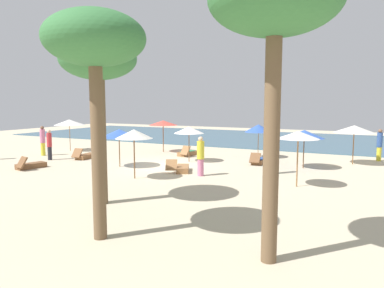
% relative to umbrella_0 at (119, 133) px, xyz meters
% --- Properties ---
extents(ground_plane, '(60.00, 60.00, 0.00)m').
position_rel_umbrella_0_xyz_m(ground_plane, '(1.72, 1.20, -1.84)').
color(ground_plane, beige).
extents(ocean_water, '(48.00, 16.00, 0.06)m').
position_rel_umbrella_0_xyz_m(ocean_water, '(1.72, 18.20, -1.81)').
color(ocean_water, '#3D6075').
rests_on(ocean_water, ground_plane).
extents(umbrella_0, '(2.06, 2.06, 2.07)m').
position_rel_umbrella_0_xyz_m(umbrella_0, '(0.00, 0.00, 0.00)').
color(umbrella_0, olive).
rests_on(umbrella_0, ground_plane).
extents(umbrella_1, '(2.16, 2.16, 2.26)m').
position_rel_umbrella_0_xyz_m(umbrella_1, '(-7.27, 3.58, 0.23)').
color(umbrella_1, olive).
rests_on(umbrella_1, ground_plane).
extents(umbrella_2, '(1.77, 1.77, 2.09)m').
position_rel_umbrella_0_xyz_m(umbrella_2, '(2.64, 3.20, 0.05)').
color(umbrella_2, brown).
rests_on(umbrella_2, ground_plane).
extents(umbrella_3, '(2.02, 2.02, 2.24)m').
position_rel_umbrella_0_xyz_m(umbrella_3, '(-0.90, 6.07, 0.23)').
color(umbrella_3, brown).
rests_on(umbrella_3, ground_plane).
extents(umbrella_4, '(2.10, 2.10, 2.06)m').
position_rel_umbrella_0_xyz_m(umbrella_4, '(9.09, 4.10, -0.00)').
color(umbrella_4, brown).
rests_on(umbrella_4, ground_plane).
extents(umbrella_5, '(1.76, 1.76, 2.13)m').
position_rel_umbrella_0_xyz_m(umbrella_5, '(5.83, 6.59, 0.04)').
color(umbrella_5, olive).
rests_on(umbrella_5, ground_plane).
extents(umbrella_6, '(1.74, 1.74, 2.30)m').
position_rel_umbrella_0_xyz_m(umbrella_6, '(2.56, -2.17, 0.24)').
color(umbrella_6, brown).
rests_on(umbrella_6, ground_plane).
extents(umbrella_7, '(2.25, 2.25, 2.23)m').
position_rel_umbrella_0_xyz_m(umbrella_7, '(11.38, 6.63, 0.17)').
color(umbrella_7, brown).
rests_on(umbrella_7, ground_plane).
extents(umbrella_8, '(1.74, 1.74, 2.35)m').
position_rel_umbrella_0_xyz_m(umbrella_8, '(9.63, -0.43, 0.34)').
color(umbrella_8, olive).
rests_on(umbrella_8, ground_plane).
extents(lounger_0, '(0.78, 1.74, 0.70)m').
position_rel_umbrella_0_xyz_m(lounger_0, '(-3.70, 1.30, -1.67)').
color(lounger_0, brown).
rests_on(lounger_0, ground_plane).
extents(lounger_1, '(1.28, 1.79, 0.66)m').
position_rel_umbrella_0_xyz_m(lounger_1, '(3.72, 0.29, -1.67)').
color(lounger_1, olive).
rests_on(lounger_1, ground_plane).
extents(lounger_2, '(0.96, 1.75, 0.72)m').
position_rel_umbrella_0_xyz_m(lounger_2, '(1.45, 5.31, -1.66)').
color(lounger_2, olive).
rests_on(lounger_2, ground_plane).
extents(lounger_3, '(0.94, 1.74, 0.73)m').
position_rel_umbrella_0_xyz_m(lounger_3, '(-3.90, -2.63, -1.67)').
color(lounger_3, brown).
rests_on(lounger_3, ground_plane).
extents(lounger_4, '(0.68, 1.72, 0.69)m').
position_rel_umbrella_0_xyz_m(lounger_4, '(6.55, 4.40, -1.66)').
color(lounger_4, brown).
rests_on(lounger_4, ground_plane).
extents(person_0, '(0.33, 0.33, 1.87)m').
position_rel_umbrella_0_xyz_m(person_0, '(-5.28, -0.07, -0.88)').
color(person_0, '#26262D').
rests_on(person_0, ground_plane).
extents(person_1, '(0.48, 0.48, 1.94)m').
position_rel_umbrella_0_xyz_m(person_1, '(7.98, 1.77, -0.85)').
color(person_1, '#338C59').
rests_on(person_1, ground_plane).
extents(person_2, '(0.47, 0.47, 1.91)m').
position_rel_umbrella_0_xyz_m(person_2, '(5.04, -0.24, -0.87)').
color(person_2, '#D17299').
rests_on(person_2, ground_plane).
extents(person_4, '(0.43, 0.43, 1.93)m').
position_rel_umbrella_0_xyz_m(person_4, '(12.70, 8.62, -0.84)').
color(person_4, yellow).
rests_on(person_4, ground_plane).
extents(person_5, '(0.44, 0.44, 1.96)m').
position_rel_umbrella_0_xyz_m(person_5, '(-7.14, 1.05, -0.83)').
color(person_5, yellow).
rests_on(person_5, ground_plane).
extents(palm_1, '(2.55, 2.55, 5.83)m').
position_rel_umbrella_0_xyz_m(palm_1, '(6.20, -8.74, 3.13)').
color(palm_1, brown).
rests_on(palm_1, ground_plane).
extents(palm_2, '(2.61, 2.61, 5.73)m').
position_rel_umbrella_0_xyz_m(palm_2, '(4.02, -6.13, 2.97)').
color(palm_2, brown).
rests_on(palm_2, ground_plane).
extents(palm_3, '(2.83, 2.83, 6.47)m').
position_rel_umbrella_0_xyz_m(palm_3, '(10.51, -8.11, 3.70)').
color(palm_3, brown).
rests_on(palm_3, ground_plane).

